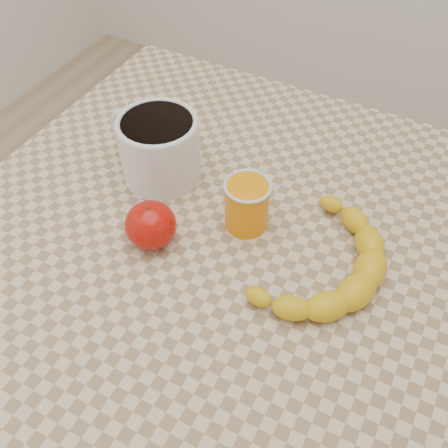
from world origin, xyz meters
The scene contains 6 objects.
ground centered at (0.00, 0.00, 0.00)m, with size 3.00×3.00×0.00m, color tan.
table centered at (0.00, 0.00, 0.66)m, with size 0.80×0.80×0.75m.
coffee_mug centered at (-0.15, 0.07, 0.81)m, with size 0.18×0.15×0.11m.
orange_juice_glass centered at (0.02, 0.03, 0.79)m, with size 0.07×0.07×0.08m.
apple centered at (-0.08, -0.06, 0.78)m, with size 0.09×0.09×0.07m.
banana centered at (0.15, 0.00, 0.77)m, with size 0.26×0.31×0.04m, color gold, non-canonical shape.
Camera 1 is at (0.22, -0.42, 1.30)m, focal length 40.00 mm.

